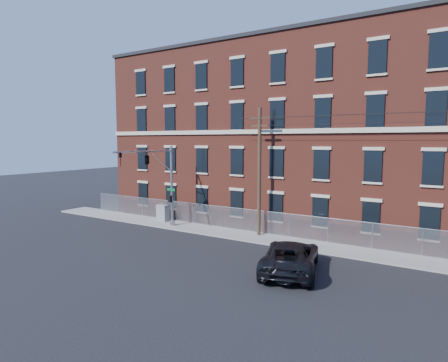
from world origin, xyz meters
TOP-DOWN VIEW (x-y plane):
  - ground at (0.00, 0.00)m, footprint 140.00×140.00m
  - sidewalk at (12.00, 5.00)m, footprint 65.00×3.00m
  - mill_building at (12.00, 13.93)m, footprint 55.30×14.32m
  - chain_link_fence at (12.00, 6.30)m, footprint 59.06×0.06m
  - traffic_signal_mast at (-6.00, 2.18)m, footprint 0.90×6.75m
  - utility_pole_near at (2.00, 5.60)m, footprint 1.80×0.28m
  - pickup_truck at (7.33, -0.76)m, footprint 4.65×7.00m
  - utility_cabinet at (-8.00, 5.53)m, footprint 1.28×0.76m

SIDE VIEW (x-z plane):
  - ground at x=0.00m, z-range 0.00..0.00m
  - sidewalk at x=12.00m, z-range 0.00..0.12m
  - utility_cabinet at x=-8.00m, z-range 0.12..1.63m
  - pickup_truck at x=7.33m, z-range 0.00..1.79m
  - chain_link_fence at x=12.00m, z-range 0.13..1.98m
  - utility_pole_near at x=2.00m, z-range 0.34..10.34m
  - traffic_signal_mast at x=-6.00m, z-range 1.89..8.89m
  - mill_building at x=12.00m, z-range 0.00..16.30m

